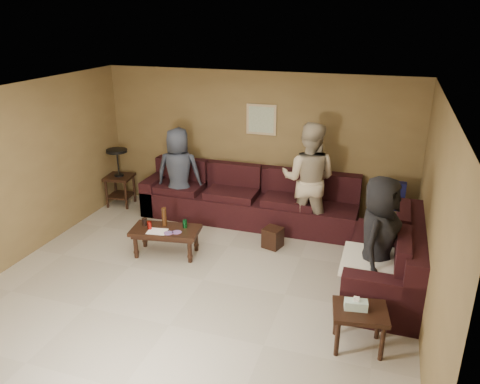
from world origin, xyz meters
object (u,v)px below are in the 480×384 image
(coffee_table, at_px, (165,232))
(person_right, at_px, (378,240))
(person_left, at_px, (179,173))
(end_table_left, at_px, (119,176))
(person_middle, at_px, (308,179))
(side_table_right, at_px, (359,315))
(sectional_sofa, at_px, (287,221))
(waste_bin, at_px, (273,238))

(coffee_table, bearing_deg, person_right, -4.62)
(person_left, xyz_separation_m, person_right, (3.39, -1.59, 0.02))
(end_table_left, xyz_separation_m, person_middle, (3.53, -0.10, 0.36))
(person_left, xyz_separation_m, person_middle, (2.24, 0.04, 0.12))
(side_table_right, relative_size, person_left, 0.40)
(person_left, distance_m, person_right, 3.74)
(person_middle, bearing_deg, sectional_sofa, 60.22)
(coffee_table, relative_size, waste_bin, 3.40)
(coffee_table, height_order, end_table_left, end_table_left)
(coffee_table, relative_size, side_table_right, 1.68)
(person_middle, bearing_deg, waste_bin, 61.61)
(side_table_right, distance_m, person_right, 1.09)
(sectional_sofa, xyz_separation_m, waste_bin, (-0.16, -0.29, -0.17))
(end_table_left, relative_size, person_left, 0.67)
(side_table_right, bearing_deg, person_left, 141.74)
(side_table_right, bearing_deg, person_right, 84.13)
(person_left, distance_m, person_middle, 2.24)
(end_table_left, height_order, side_table_right, end_table_left)
(sectional_sofa, height_order, person_right, person_right)
(sectional_sofa, relative_size, waste_bin, 14.84)
(sectional_sofa, bearing_deg, side_table_right, -60.32)
(end_table_left, bearing_deg, person_right, -20.28)
(sectional_sofa, bearing_deg, person_middle, 58.35)
(end_table_left, height_order, person_left, person_left)
(side_table_right, relative_size, waste_bin, 2.03)
(sectional_sofa, relative_size, person_right, 2.84)
(coffee_table, distance_m, person_left, 1.47)
(coffee_table, xyz_separation_m, person_left, (-0.39, 1.34, 0.44))
(end_table_left, height_order, person_right, person_right)
(side_table_right, xyz_separation_m, person_right, (0.10, 1.00, 0.41))
(side_table_right, distance_m, person_left, 4.20)
(sectional_sofa, relative_size, end_table_left, 4.33)
(person_left, bearing_deg, person_right, 141.98)
(person_middle, bearing_deg, person_right, 127.11)
(side_table_right, height_order, person_right, person_right)
(coffee_table, distance_m, waste_bin, 1.64)
(person_left, bearing_deg, end_table_left, -19.21)
(waste_bin, bearing_deg, end_table_left, 166.17)
(person_right, bearing_deg, side_table_right, -171.40)
(side_table_right, distance_m, waste_bin, 2.44)
(coffee_table, height_order, person_middle, person_middle)
(coffee_table, bearing_deg, person_middle, 36.80)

